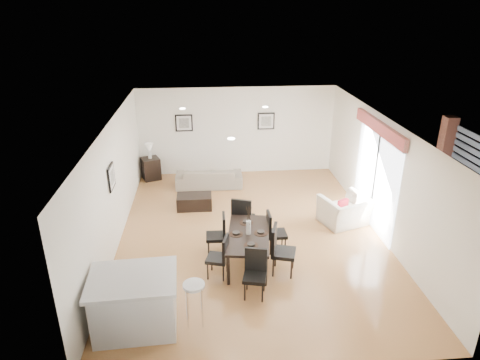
{
  "coord_description": "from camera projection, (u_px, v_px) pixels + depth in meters",
  "views": [
    {
      "loc": [
        -1.0,
        -8.66,
        5.07
      ],
      "look_at": [
        -0.21,
        0.4,
        1.23
      ],
      "focal_mm": 32.0,
      "sensor_mm": 36.0,
      "label": 1
    }
  ],
  "objects": [
    {
      "name": "dining_chair_foot",
      "position": [
        242.0,
        216.0,
        9.66
      ],
      "size": [
        0.58,
        0.58,
        1.02
      ],
      "rotation": [
        0.0,
        0.0,
        2.8
      ],
      "color": "black",
      "rests_on": "ground"
    },
    {
      "name": "armchair",
      "position": [
        345.0,
        211.0,
        10.37
      ],
      "size": [
        1.33,
        1.25,
        0.7
      ],
      "primitive_type": "imported",
      "rotation": [
        0.0,
        0.0,
        3.48
      ],
      "color": "silver",
      "rests_on": "ground"
    },
    {
      "name": "wall_front",
      "position": [
        284.0,
        297.0,
        5.81
      ],
      "size": [
        6.0,
        0.04,
        2.7
      ],
      "primitive_type": "cube",
      "color": "white",
      "rests_on": "ground"
    },
    {
      "name": "framed_print_back_left",
      "position": [
        184.0,
        123.0,
        12.88
      ],
      "size": [
        0.52,
        0.04,
        0.52
      ],
      "color": "black",
      "rests_on": "wall_back"
    },
    {
      "name": "dining_chair_wfar",
      "position": [
        219.0,
        232.0,
        9.08
      ],
      "size": [
        0.42,
        0.42,
        0.91
      ],
      "rotation": [
        0.0,
        0.0,
        -1.59
      ],
      "color": "black",
      "rests_on": "ground"
    },
    {
      "name": "dining_chair_enear",
      "position": [
        279.0,
        247.0,
        8.42
      ],
      "size": [
        0.57,
        0.57,
        1.02
      ],
      "rotation": [
        0.0,
        0.0,
        1.28
      ],
      "color": "black",
      "rests_on": "ground"
    },
    {
      "name": "wall_left",
      "position": [
        113.0,
        186.0,
        9.24
      ],
      "size": [
        0.04,
        8.0,
        2.7
      ],
      "primitive_type": "cube",
      "color": "white",
      "rests_on": "ground"
    },
    {
      "name": "kitchen_island",
      "position": [
        135.0,
        302.0,
        7.01
      ],
      "size": [
        1.46,
        1.15,
        0.99
      ],
      "rotation": [
        0.0,
        0.0,
        0.05
      ],
      "color": "silver",
      "rests_on": "ground"
    },
    {
      "name": "dining_chair_head",
      "position": [
        255.0,
        270.0,
        7.82
      ],
      "size": [
        0.49,
        0.49,
        0.92
      ],
      "rotation": [
        0.0,
        0.0,
        -0.23
      ],
      "color": "black",
      "rests_on": "ground"
    },
    {
      "name": "wall_back",
      "position": [
        237.0,
        131.0,
        13.15
      ],
      "size": [
        6.0,
        0.04,
        2.7
      ],
      "primitive_type": "cube",
      "color": "white",
      "rests_on": "ground"
    },
    {
      "name": "cushion",
      "position": [
        343.0,
        205.0,
        10.2
      ],
      "size": [
        0.3,
        0.23,
        0.29
      ],
      "primitive_type": "cube",
      "rotation": [
        0.0,
        0.0,
        3.68
      ],
      "color": "maroon",
      "rests_on": "armchair"
    },
    {
      "name": "bar_stool",
      "position": [
        194.0,
        290.0,
        7.01
      ],
      "size": [
        0.36,
        0.36,
        0.8
      ],
      "color": "silver",
      "rests_on": "ground"
    },
    {
      "name": "table_lamp",
      "position": [
        149.0,
        149.0,
        12.77
      ],
      "size": [
        0.24,
        0.24,
        0.46
      ],
      "color": "white",
      "rests_on": "side_table"
    },
    {
      "name": "vase",
      "position": [
        249.0,
        223.0,
        8.59
      ],
      "size": [
        0.79,
        1.21,
        0.61
      ],
      "color": "white",
      "rests_on": "dining_table"
    },
    {
      "name": "wall_right",
      "position": [
        382.0,
        177.0,
        9.72
      ],
      "size": [
        0.04,
        8.0,
        2.7
      ],
      "primitive_type": "cube",
      "color": "white",
      "rests_on": "ground"
    },
    {
      "name": "dining_chair_efar",
      "position": [
        273.0,
        230.0,
        9.17
      ],
      "size": [
        0.42,
        0.42,
        0.92
      ],
      "rotation": [
        0.0,
        0.0,
        1.59
      ],
      "color": "black",
      "rests_on": "ground"
    },
    {
      "name": "ground",
      "position": [
        251.0,
        235.0,
        10.0
      ],
      "size": [
        8.0,
        8.0,
        0.0
      ],
      "primitive_type": "plane",
      "color": "#B38149",
      "rests_on": "ground"
    },
    {
      "name": "sofa",
      "position": [
        209.0,
        177.0,
        12.52
      ],
      "size": [
        1.94,
        0.79,
        0.56
      ],
      "primitive_type": "imported",
      "rotation": [
        0.0,
        0.0,
        3.12
      ],
      "color": "gray",
      "rests_on": "ground"
    },
    {
      "name": "coffee_table",
      "position": [
        194.0,
        202.0,
        11.23
      ],
      "size": [
        0.9,
        0.55,
        0.36
      ],
      "primitive_type": "cube",
      "rotation": [
        0.0,
        0.0,
        -0.0
      ],
      "color": "black",
      "rests_on": "ground"
    },
    {
      "name": "framed_print_left_wall",
      "position": [
        111.0,
        177.0,
        8.94
      ],
      "size": [
        0.04,
        0.52,
        0.52
      ],
      "rotation": [
        0.0,
        0.0,
        1.57
      ],
      "color": "black",
      "rests_on": "wall_left"
    },
    {
      "name": "courtyard_plant_b",
      "position": [
        458.0,
        198.0,
        11.07
      ],
      "size": [
        0.4,
        0.4,
        0.67
      ],
      "primitive_type": "imported",
      "rotation": [
        0.0,
        0.0,
        0.07
      ],
      "color": "#395E28",
      "rests_on": "ground"
    },
    {
      "name": "framed_print_back_right",
      "position": [
        266.0,
        121.0,
        13.08
      ],
      "size": [
        0.52,
        0.04,
        0.52
      ],
      "color": "black",
      "rests_on": "wall_back"
    },
    {
      "name": "dining_chair_wnear",
      "position": [
        221.0,
        255.0,
        8.31
      ],
      "size": [
        0.49,
        0.49,
        0.89
      ],
      "rotation": [
        0.0,
        0.0,
        -1.85
      ],
      "color": "black",
      "rests_on": "ground"
    },
    {
      "name": "side_table",
      "position": [
        151.0,
        169.0,
        13.02
      ],
      "size": [
        0.65,
        0.65,
        0.67
      ],
      "primitive_type": "cube",
      "rotation": [
        0.0,
        0.0,
        0.36
      ],
      "color": "black",
      "rests_on": "ground"
    },
    {
      "name": "ceiling",
      "position": [
        252.0,
        122.0,
        8.95
      ],
      "size": [
        6.0,
        8.0,
        0.02
      ],
      "primitive_type": "cube",
      "color": "white",
      "rests_on": "wall_back"
    },
    {
      "name": "dining_table",
      "position": [
        248.0,
        237.0,
        8.71
      ],
      "size": [
        1.04,
        1.74,
        0.69
      ],
      "rotation": [
        0.0,
        0.0,
        -0.14
      ],
      "color": "black",
      "rests_on": "ground"
    },
    {
      "name": "sliding_door",
      "position": [
        377.0,
        160.0,
        9.87
      ],
      "size": [
        0.12,
        2.7,
        2.57
      ],
      "color": "white",
      "rests_on": "wall_right"
    }
  ]
}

